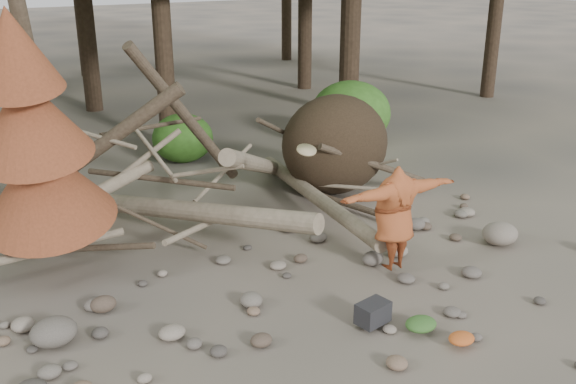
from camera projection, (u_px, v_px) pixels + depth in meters
ground at (361, 325)px, 8.31m from camera, size 120.00×120.00×0.00m
deadfall_pile at (312, 151)px, 12.36m from camera, size 8.55×5.24×3.30m
dead_conifer at (35, 141)px, 8.76m from camera, size 2.06×2.16×4.35m
bush_mid at (183, 138)px, 14.76m from camera, size 1.40×1.40×1.12m
bush_right at (351, 113)px, 16.08m from camera, size 2.00×2.00×1.60m
frisbee_thrower at (394, 217)px, 9.41m from camera, size 2.42×1.00×1.98m
backpack at (373, 317)px, 8.22m from camera, size 0.46×0.35×0.28m
cloth_green at (421, 327)px, 8.10m from camera, size 0.42×0.35×0.16m
cloth_orange at (461, 342)px, 7.82m from camera, size 0.34×0.28×0.12m
boulder_mid_right at (500, 234)px, 10.58m from camera, size 0.61×0.55×0.37m
boulder_mid_left at (54, 332)px, 7.83m from camera, size 0.57×0.51×0.34m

